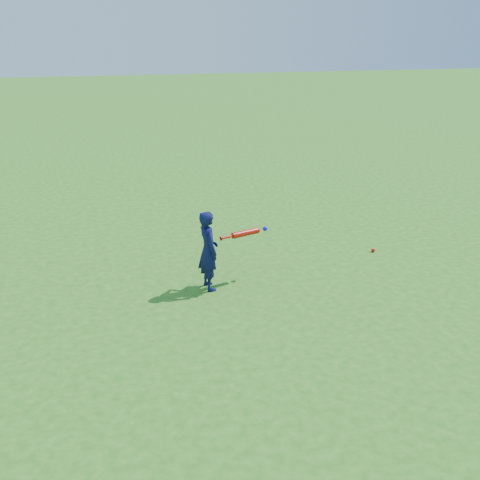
{
  "coord_description": "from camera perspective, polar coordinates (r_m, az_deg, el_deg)",
  "views": [
    {
      "loc": [
        -1.78,
        -6.06,
        3.28
      ],
      "look_at": [
        0.04,
        0.55,
        0.6
      ],
      "focal_mm": 40.0,
      "sensor_mm": 36.0,
      "label": 1
    }
  ],
  "objects": [
    {
      "name": "ground",
      "position": [
        7.12,
        0.89,
        -6.1
      ],
      "size": [
        80.0,
        80.0,
        0.0
      ],
      "primitive_type": "plane",
      "color": "#286D1A",
      "rests_on": "ground"
    },
    {
      "name": "ground_ball_red",
      "position": [
        8.78,
        14.02,
        -1.05
      ],
      "size": [
        0.06,
        0.06,
        0.06
      ],
      "primitive_type": "sphere",
      "color": "red",
      "rests_on": "ground"
    },
    {
      "name": "bat_swing",
      "position": [
        7.33,
        0.76,
        0.78
      ],
      "size": [
        0.73,
        0.27,
        0.09
      ],
      "rotation": [
        0.0,
        0.0,
        0.29
      ],
      "color": "red",
      "rests_on": "ground"
    },
    {
      "name": "child",
      "position": [
        7.15,
        -3.4,
        -1.13
      ],
      "size": [
        0.31,
        0.43,
        1.1
      ],
      "primitive_type": "imported",
      "rotation": [
        0.0,
        0.0,
        1.7
      ],
      "color": "#0D113F",
      "rests_on": "ground"
    }
  ]
}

